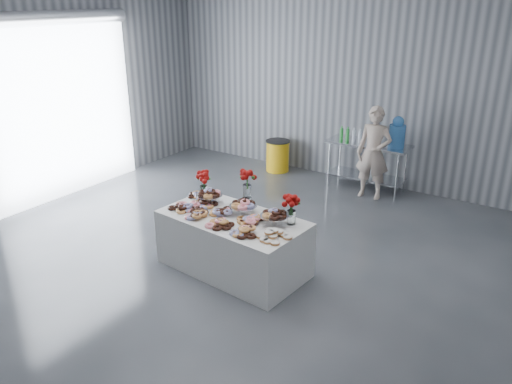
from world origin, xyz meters
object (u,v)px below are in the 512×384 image
display_table (233,243)px  trash_barrel (278,156)px  prep_table (367,158)px  water_jug (397,133)px  person (374,153)px

display_table → trash_barrel: 4.06m
prep_table → water_jug: size_ratio=2.71×
prep_table → person: bearing=-54.4°
display_table → prep_table: bearing=84.7°
prep_table → trash_barrel: prep_table is taller
prep_table → trash_barrel: size_ratio=2.33×
prep_table → person: (0.21, -0.30, 0.20)m
display_table → prep_table: size_ratio=1.27×
display_table → water_jug: size_ratio=3.43×
display_table → prep_table: prep_table is taller
prep_table → water_jug: 0.73m
display_table → person: 3.51m
prep_table → water_jug: bearing=-0.0°
trash_barrel → display_table: bearing=-67.1°
person → trash_barrel: 2.22m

